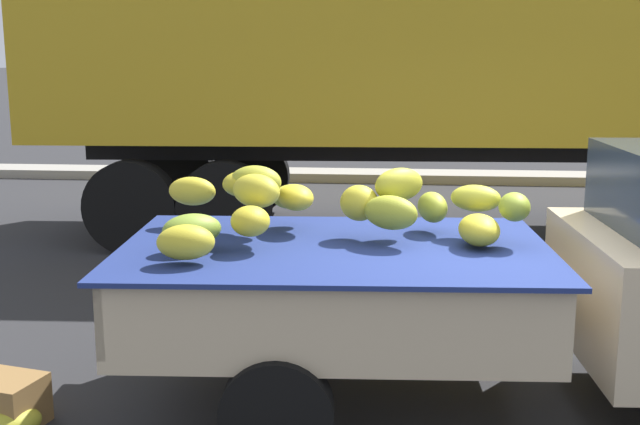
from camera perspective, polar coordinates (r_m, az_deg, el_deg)
name	(u,v)px	position (r m, az deg, el deg)	size (l,w,h in m)	color
ground	(536,408)	(5.58, 15.08, -13.27)	(220.00, 220.00, 0.00)	#28282B
curb_strip	(445,177)	(14.63, 8.85, 2.52)	(80.00, 0.80, 0.16)	gray
pickup_truck	(627,278)	(5.43, 20.96, -4.36)	(4.85, 2.02, 1.70)	#CCB793
semi_trailer	(524,31)	(10.34, 14.28, 12.40)	(12.10, 3.08, 3.95)	gold
fallen_banana_bunch_near_tailgate	(9,424)	(5.33, -21.26, -13.84)	(0.39, 0.28, 0.18)	gold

